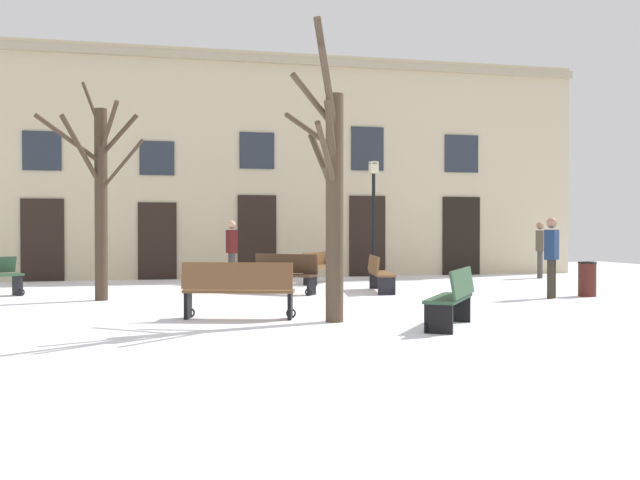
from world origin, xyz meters
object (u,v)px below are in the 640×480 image
(bench_facing_shops, at_px, (379,273))
(person_strolling, at_px, (540,247))
(tree_center, at_px, (332,187))
(bench_near_lamp, at_px, (320,267))
(bench_near_center_tree, at_px, (284,274))
(bench_by_litter_bin, at_px, (238,289))
(person_crossing_plaza, at_px, (232,248))
(person_near_bench, at_px, (552,253))
(litter_bin, at_px, (587,279))
(tree_foreground, at_px, (100,192))
(streetlamp, at_px, (374,206))
(bench_far_corner, at_px, (453,298))

(bench_facing_shops, bearing_deg, person_strolling, -50.62)
(tree_center, distance_m, bench_near_lamp, 8.48)
(bench_near_center_tree, bearing_deg, tree_center, -55.38)
(bench_by_litter_bin, distance_m, person_crossing_plaza, 8.01)
(bench_near_center_tree, height_order, person_near_bench, person_near_bench)
(person_strolling, relative_size, person_near_bench, 0.98)
(bench_near_center_tree, bearing_deg, person_crossing_plaza, 139.35)
(litter_bin, distance_m, person_near_bench, 1.21)
(bench_near_center_tree, height_order, person_crossing_plaza, person_crossing_plaza)
(bench_near_center_tree, bearing_deg, person_near_bench, 12.53)
(bench_near_center_tree, bearing_deg, litter_bin, 17.92)
(tree_foreground, bearing_deg, bench_near_lamp, 32.90)
(streetlamp, height_order, bench_far_corner, streetlamp)
(bench_near_lamp, bearing_deg, bench_by_litter_bin, -167.54)
(bench_by_litter_bin, bearing_deg, person_near_bench, -147.57)
(bench_near_lamp, xyz_separation_m, person_strolling, (6.94, 0.46, 0.49))
(bench_facing_shops, relative_size, bench_far_corner, 1.24)
(tree_center, bearing_deg, person_strolling, 44.79)
(streetlamp, bearing_deg, person_crossing_plaza, -172.47)
(bench_facing_shops, height_order, bench_near_center_tree, bench_near_center_tree)
(bench_far_corner, xyz_separation_m, person_strolling, (7.02, 9.64, 0.49))
(person_near_bench, bearing_deg, person_crossing_plaza, -87.42)
(bench_facing_shops, xyz_separation_m, person_strolling, (6.17, 3.36, 0.50))
(bench_by_litter_bin, relative_size, person_near_bench, 1.09)
(person_crossing_plaza, height_order, person_near_bench, person_near_bench)
(tree_foreground, relative_size, person_crossing_plaza, 2.77)
(bench_facing_shops, distance_m, person_strolling, 7.04)
(tree_center, height_order, tree_foreground, tree_foreground)
(bench_near_lamp, relative_size, person_crossing_plaza, 0.99)
(bench_facing_shops, distance_m, person_crossing_plaza, 4.69)
(tree_center, relative_size, bench_facing_shops, 2.38)
(bench_near_center_tree, xyz_separation_m, bench_far_corner, (1.47, -6.23, -0.00))
(bench_near_lamp, bearing_deg, person_near_bench, -108.75)
(tree_center, height_order, bench_near_lamp, tree_center)
(person_near_bench, bearing_deg, streetlamp, -116.88)
(person_near_bench, bearing_deg, person_strolling, -161.91)
(bench_near_center_tree, distance_m, person_crossing_plaza, 3.63)
(streetlamp, bearing_deg, bench_near_center_tree, -130.22)
(litter_bin, xyz_separation_m, person_near_bench, (-1.03, -0.25, 0.58))
(bench_facing_shops, height_order, person_near_bench, person_near_bench)
(bench_facing_shops, relative_size, bench_near_center_tree, 1.26)
(streetlamp, height_order, bench_facing_shops, streetlamp)
(tree_center, relative_size, tree_foreground, 0.97)
(bench_far_corner, bearing_deg, person_crossing_plaza, -132.34)
(streetlamp, xyz_separation_m, person_strolling, (5.06, -0.65, -1.23))
(bench_by_litter_bin, bearing_deg, person_crossing_plaza, -79.55)
(tree_center, relative_size, litter_bin, 6.06)
(bench_facing_shops, bearing_deg, tree_center, 165.41)
(person_strolling, bearing_deg, bench_facing_shops, 154.77)
(bench_near_center_tree, bearing_deg, person_strolling, 58.20)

